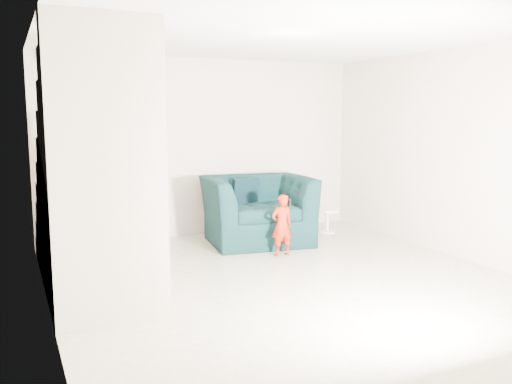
% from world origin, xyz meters
% --- Properties ---
extents(floor, '(5.50, 5.50, 0.00)m').
position_xyz_m(floor, '(0.00, 0.00, 0.00)').
color(floor, gray).
rests_on(floor, ground).
extents(ceiling, '(5.50, 5.50, 0.00)m').
position_xyz_m(ceiling, '(0.00, 0.00, 2.70)').
color(ceiling, silver).
rests_on(ceiling, back_wall).
extents(back_wall, '(5.00, 0.00, 5.00)m').
position_xyz_m(back_wall, '(0.00, 2.75, 1.35)').
color(back_wall, '#BFAE9B').
rests_on(back_wall, floor).
extents(front_wall, '(5.00, 0.00, 5.00)m').
position_xyz_m(front_wall, '(0.00, -2.75, 1.35)').
color(front_wall, '#BFAE9B').
rests_on(front_wall, floor).
extents(left_wall, '(0.00, 5.50, 5.50)m').
position_xyz_m(left_wall, '(-2.50, 0.00, 1.35)').
color(left_wall, '#BFAE9B').
rests_on(left_wall, floor).
extents(right_wall, '(0.00, 5.50, 5.50)m').
position_xyz_m(right_wall, '(2.50, 0.00, 1.35)').
color(right_wall, '#BFAE9B').
rests_on(right_wall, floor).
extents(armchair, '(1.63, 1.47, 0.96)m').
position_xyz_m(armchair, '(0.50, 1.90, 0.48)').
color(armchair, black).
rests_on(armchair, floor).
extents(toddler, '(0.30, 0.20, 0.82)m').
position_xyz_m(toddler, '(0.45, 1.05, 0.41)').
color(toddler, '#9C0805').
rests_on(toddler, floor).
extents(side_table, '(0.38, 0.38, 0.38)m').
position_xyz_m(side_table, '(1.77, 2.01, 0.26)').
color(side_table, silver).
rests_on(side_table, floor).
extents(staircase, '(1.02, 3.03, 3.62)m').
position_xyz_m(staircase, '(-2.00, 0.55, 0.95)').
color(staircase, '#ADA089').
rests_on(staircase, floor).
extents(cushion, '(0.40, 0.19, 0.39)m').
position_xyz_m(cushion, '(0.43, 2.19, 0.73)').
color(cushion, black).
rests_on(cushion, armchair).
extents(throw, '(0.05, 0.50, 0.56)m').
position_xyz_m(throw, '(-0.11, 1.94, 0.60)').
color(throw, black).
rests_on(throw, armchair).
extents(phone, '(0.03, 0.05, 0.10)m').
position_xyz_m(phone, '(0.54, 0.99, 0.71)').
color(phone, black).
rests_on(phone, toddler).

